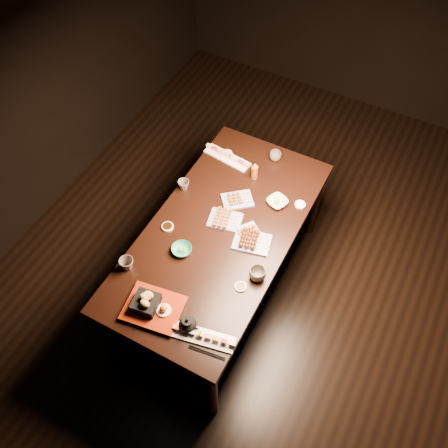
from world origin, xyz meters
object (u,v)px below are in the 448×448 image
at_px(yakitori_plate_left, 237,198).
at_px(tempura_tray, 153,305).
at_px(edamame_bowl_cream, 277,202).
at_px(yakitori_plate_center, 225,218).
at_px(teacup_far_left, 184,185).
at_px(teacup_mid_right, 257,274).
at_px(condiment_bottle, 255,170).
at_px(teapot, 188,323).
at_px(sushi_platter_near, 204,336).
at_px(sushi_platter_far, 227,156).
at_px(teacup_near_left, 127,264).
at_px(dining_table, 221,262).
at_px(teacup_far_right, 275,156).
at_px(yakitori_plate_right, 250,235).
at_px(edamame_bowl_green, 182,250).

bearing_deg(yakitori_plate_left, tempura_tray, -133.46).
bearing_deg(edamame_bowl_cream, yakitori_plate_left, -156.89).
height_order(yakitori_plate_center, teacup_far_left, teacup_far_left).
bearing_deg(teacup_mid_right, condiment_bottle, 117.09).
relative_size(yakitori_plate_left, teapot, 1.67).
relative_size(sushi_platter_near, edamame_bowl_cream, 2.71).
relative_size(sushi_platter_far, teacup_near_left, 4.04).
xyz_separation_m(dining_table, yakitori_plate_center, (-0.01, 0.09, 0.40)).
distance_m(sushi_platter_near, sushi_platter_far, 1.41).
bearing_deg(sushi_platter_far, sushi_platter_near, 120.02).
bearing_deg(sushi_platter_near, teacup_far_right, 87.78).
relative_size(teacup_near_left, condiment_bottle, 0.62).
relative_size(teacup_near_left, teacup_far_right, 1.03).
bearing_deg(tempura_tray, sushi_platter_near, -11.35).
xyz_separation_m(yakitori_plate_right, teacup_near_left, (-0.57, -0.57, 0.02)).
bearing_deg(yakitori_plate_center, condiment_bottle, 76.85).
bearing_deg(teacup_near_left, edamame_bowl_cream, 56.11).
distance_m(dining_table, sushi_platter_far, 0.77).
height_order(teacup_mid_right, teacup_far_right, teacup_mid_right).
xyz_separation_m(edamame_bowl_cream, teacup_far_left, (-0.63, -0.18, 0.02)).
relative_size(yakitori_plate_center, yakitori_plate_left, 1.06).
xyz_separation_m(yakitori_plate_center, teapot, (0.17, -0.78, 0.02)).
xyz_separation_m(yakitori_plate_right, condiment_bottle, (-0.20, 0.48, 0.05)).
height_order(yakitori_plate_right, teacup_far_right, teacup_far_right).
bearing_deg(yakitori_plate_center, dining_table, -94.60).
bearing_deg(teacup_near_left, yakitori_plate_center, 59.08).
xyz_separation_m(yakitori_plate_center, tempura_tray, (-0.06, -0.77, 0.03)).
bearing_deg(teacup_far_left, sushi_platter_far, 71.65).
bearing_deg(yakitori_plate_right, teacup_far_left, -158.02).
height_order(yakitori_plate_right, tempura_tray, tempura_tray).
distance_m(dining_table, edamame_bowl_cream, 0.60).
bearing_deg(teapot, teacup_far_right, 97.73).
bearing_deg(edamame_bowl_cream, teacup_far_right, 116.42).
bearing_deg(condiment_bottle, teacup_far_left, -140.26).
distance_m(yakitori_plate_center, teacup_far_right, 0.67).
bearing_deg(teapot, yakitori_plate_right, 90.57).
bearing_deg(yakitori_plate_left, teacup_far_left, 151.18).
distance_m(edamame_bowl_green, teacup_near_left, 0.35).
xyz_separation_m(sushi_platter_near, tempura_tray, (-0.35, 0.02, 0.04)).
relative_size(teacup_mid_right, condiment_bottle, 0.72).
distance_m(yakitori_plate_right, yakitori_plate_left, 0.31).
distance_m(yakitori_plate_left, teacup_near_left, 0.87).
xyz_separation_m(teacup_far_right, teapot, (0.11, -1.45, 0.02)).
bearing_deg(tempura_tray, sushi_platter_far, 89.82).
bearing_deg(yakitori_plate_right, teacup_mid_right, -19.10).
xyz_separation_m(yakitori_plate_left, teacup_mid_right, (0.38, -0.49, 0.01)).
relative_size(yakitori_plate_center, tempura_tray, 0.66).
xyz_separation_m(edamame_bowl_green, teacup_mid_right, (0.50, 0.05, 0.02)).
relative_size(teacup_near_left, teapot, 0.73).
relative_size(yakitori_plate_right, teacup_near_left, 2.28).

